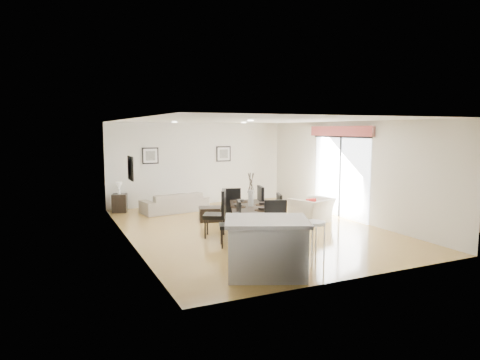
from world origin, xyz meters
name	(u,v)px	position (x,y,z in m)	size (l,w,h in m)	color
ground	(251,228)	(0.00, 0.00, 0.00)	(8.00, 8.00, 0.00)	tan
wall_back	(198,163)	(0.00, 4.00, 1.35)	(6.00, 0.04, 2.70)	silver
wall_front	(358,199)	(0.00, -4.00, 1.35)	(6.00, 0.04, 2.70)	silver
wall_left	(128,181)	(-3.00, 0.00, 1.35)	(0.04, 8.00, 2.70)	silver
wall_right	(348,170)	(3.00, 0.00, 1.35)	(0.04, 8.00, 2.70)	silver
ceiling	(251,120)	(0.00, 0.00, 2.70)	(6.00, 8.00, 0.02)	white
sofa	(175,202)	(-1.14, 2.90, 0.29)	(1.99, 0.78, 0.58)	gray
armchair	(312,210)	(1.79, -0.06, 0.33)	(1.02, 0.89, 0.66)	#EFE5CF
courtyard_plant_a	(436,201)	(5.83, -0.55, 0.37)	(0.66, 0.57, 0.73)	#385F28
courtyard_plant_b	(384,194)	(5.55, 1.30, 0.34)	(0.38, 0.38, 0.67)	#385F28
dining_table	(251,209)	(-0.42, -0.86, 0.67)	(1.48, 1.99, 0.74)	black
dining_chair_wnear	(234,221)	(-1.05, -1.33, 0.55)	(0.56, 0.56, 0.98)	black
dining_chair_wfar	(219,211)	(-1.05, -0.45, 0.61)	(0.67, 0.67, 1.10)	black
dining_chair_enear	(284,214)	(0.22, -1.27, 0.58)	(0.60, 0.60, 1.04)	black
dining_chair_efar	(265,206)	(0.21, -0.39, 0.62)	(0.61, 0.61, 1.11)	black
dining_chair_head	(276,223)	(-0.38, -1.97, 0.58)	(0.61, 0.61, 1.03)	black
dining_chair_foot	(231,206)	(-0.44, 0.25, 0.57)	(0.56, 0.56, 1.03)	black
vase	(251,192)	(-0.42, -0.86, 1.06)	(0.99, 1.51, 0.77)	white
coffee_table	(217,214)	(-0.44, 1.22, 0.19)	(0.94, 0.56, 0.37)	black
side_table	(120,203)	(-2.66, 3.54, 0.28)	(0.42, 0.42, 0.56)	black
table_lamp	(119,186)	(-2.66, 3.54, 0.79)	(0.19, 0.19, 0.35)	white
cushion	(311,204)	(1.69, -0.16, 0.52)	(0.29, 0.09, 0.29)	#A21C14
kitchen_island	(267,247)	(-1.28, -3.23, 0.49)	(1.71, 1.55, 0.98)	silver
bar_stool	(314,228)	(-0.31, -3.23, 0.73)	(0.39, 0.39, 0.85)	white
framed_print_back_left	(150,156)	(-1.60, 3.97, 1.65)	(0.52, 0.04, 0.52)	black
framed_print_back_right	(223,154)	(0.90, 3.97, 1.65)	(0.52, 0.04, 0.52)	black
framed_print_left_wall	(131,168)	(-2.97, -0.20, 1.65)	(0.04, 0.52, 0.52)	black
sliding_door	(340,158)	(2.96, 0.30, 1.66)	(0.12, 2.70, 2.57)	white
courtyard	(408,177)	(6.16, 0.87, 0.92)	(6.00, 6.00, 2.00)	gray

